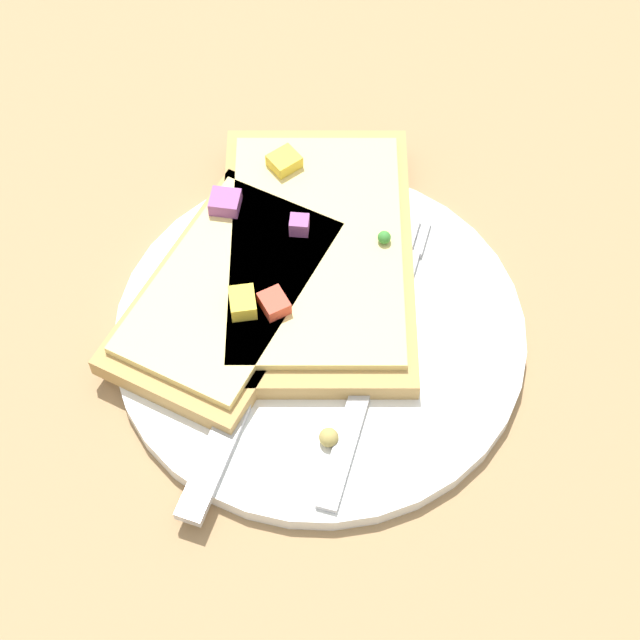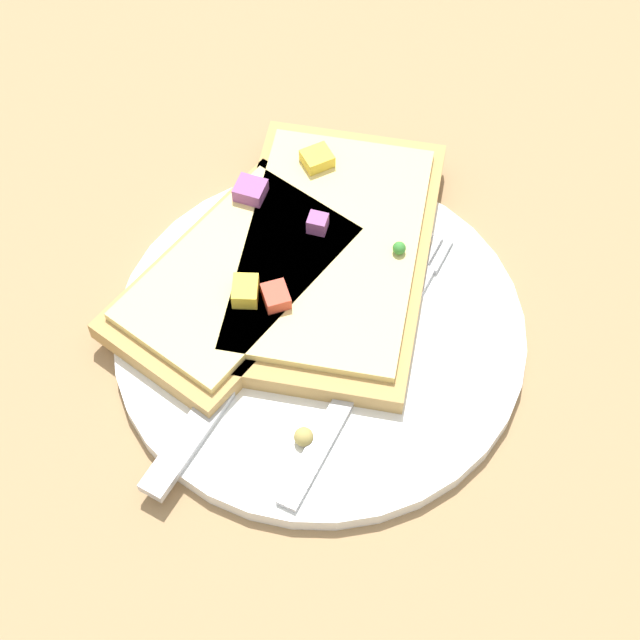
{
  "view_description": "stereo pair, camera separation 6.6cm",
  "coord_description": "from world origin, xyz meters",
  "px_view_note": "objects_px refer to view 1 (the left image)",
  "views": [
    {
      "loc": [
        -0.28,
        0.22,
        0.58
      ],
      "look_at": [
        0.0,
        0.0,
        0.02
      ],
      "focal_mm": 60.0,
      "sensor_mm": 36.0,
      "label": 1
    },
    {
      "loc": [
        -0.32,
        0.16,
        0.58
      ],
      "look_at": [
        0.0,
        0.0,
        0.02
      ],
      "focal_mm": 60.0,
      "sensor_mm": 36.0,
      "label": 2
    }
  ],
  "objects_px": {
    "plate": "(320,334)",
    "pizza_slice_main": "(316,253)",
    "fork": "(378,335)",
    "pizza_slice_corner": "(230,292)",
    "knife": "(248,380)"
  },
  "relations": [
    {
      "from": "fork",
      "to": "pizza_slice_corner",
      "type": "distance_m",
      "value": 0.1
    },
    {
      "from": "plate",
      "to": "pizza_slice_corner",
      "type": "xyz_separation_m",
      "value": [
        0.05,
        0.03,
        0.02
      ]
    },
    {
      "from": "knife",
      "to": "pizza_slice_corner",
      "type": "xyz_separation_m",
      "value": [
        0.06,
        -0.03,
        0.01
      ]
    },
    {
      "from": "fork",
      "to": "knife",
      "type": "relative_size",
      "value": 0.92
    },
    {
      "from": "plate",
      "to": "pizza_slice_main",
      "type": "height_order",
      "value": "pizza_slice_main"
    },
    {
      "from": "knife",
      "to": "pizza_slice_main",
      "type": "height_order",
      "value": "pizza_slice_main"
    },
    {
      "from": "pizza_slice_main",
      "to": "pizza_slice_corner",
      "type": "distance_m",
      "value": 0.06
    },
    {
      "from": "plate",
      "to": "fork",
      "type": "xyz_separation_m",
      "value": [
        -0.03,
        -0.02,
        0.01
      ]
    },
    {
      "from": "pizza_slice_main",
      "to": "pizza_slice_corner",
      "type": "height_order",
      "value": "same"
    },
    {
      "from": "knife",
      "to": "pizza_slice_corner",
      "type": "distance_m",
      "value": 0.06
    },
    {
      "from": "pizza_slice_corner",
      "to": "fork",
      "type": "bearing_deg",
      "value": -79.49
    },
    {
      "from": "fork",
      "to": "pizza_slice_main",
      "type": "bearing_deg",
      "value": 49.38
    },
    {
      "from": "knife",
      "to": "pizza_slice_main",
      "type": "bearing_deg",
      "value": -5.47
    },
    {
      "from": "fork",
      "to": "pizza_slice_corner",
      "type": "relative_size",
      "value": 0.94
    },
    {
      "from": "pizza_slice_main",
      "to": "pizza_slice_corner",
      "type": "xyz_separation_m",
      "value": [
        0.01,
        0.06,
        0.0
      ]
    }
  ]
}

